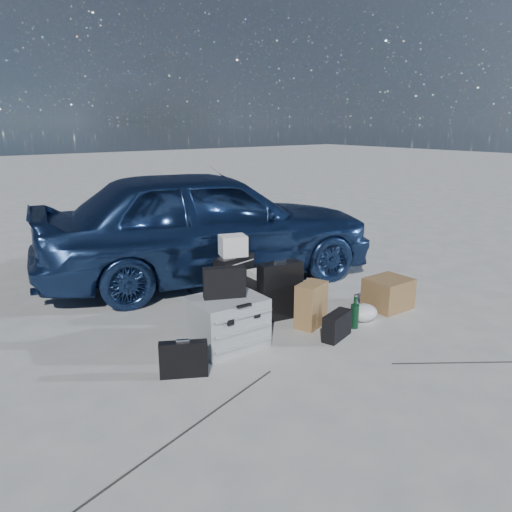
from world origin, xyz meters
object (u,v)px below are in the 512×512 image
at_px(cardboard_box, 388,293).
at_px(green_bottle, 355,312).
at_px(pelican_case, 227,321).
at_px(suitcase_right, 235,281).
at_px(suitcase_left, 280,291).
at_px(duffel_bag, 269,292).
at_px(briefcase, 184,359).
at_px(car, 207,223).

relative_size(cardboard_box, green_bottle, 1.35).
relative_size(pelican_case, green_bottle, 1.89).
height_order(suitcase_right, cardboard_box, suitcase_right).
relative_size(suitcase_right, green_bottle, 1.72).
xyz_separation_m(pelican_case, green_bottle, (1.22, -0.43, -0.06)).
bearing_deg(suitcase_right, suitcase_left, -87.13).
xyz_separation_m(suitcase_left, duffel_bag, (0.09, 0.29, -0.12)).
xyz_separation_m(suitcase_left, green_bottle, (0.42, -0.65, -0.13)).
bearing_deg(pelican_case, suitcase_left, 17.29).
relative_size(briefcase, cardboard_box, 0.86).
distance_m(cardboard_box, green_bottle, 0.72).
bearing_deg(briefcase, pelican_case, 53.68).
xyz_separation_m(suitcase_right, duffel_bag, (0.25, -0.30, -0.11)).
bearing_deg(pelican_case, briefcase, -152.51).
height_order(pelican_case, briefcase, pelican_case).
bearing_deg(suitcase_left, suitcase_right, 116.46).
xyz_separation_m(briefcase, duffel_bag, (1.50, 0.79, 0.03)).
bearing_deg(briefcase, car, 82.65).
relative_size(pelican_case, duffel_bag, 0.88).
bearing_deg(cardboard_box, duffel_bag, 143.10).
distance_m(briefcase, suitcase_left, 1.50).
distance_m(suitcase_right, duffel_bag, 0.41).
bearing_deg(suitcase_left, briefcase, -149.37).
height_order(suitcase_left, duffel_bag, suitcase_left).
height_order(cardboard_box, green_bottle, cardboard_box).
xyz_separation_m(suitcase_left, suitcase_right, (-0.16, 0.59, -0.01)).
bearing_deg(suitcase_right, pelican_case, -140.72).
bearing_deg(pelican_case, cardboard_box, -5.85).
xyz_separation_m(suitcase_right, cardboard_box, (1.29, -1.08, -0.12)).
bearing_deg(car, suitcase_left, -170.91).
bearing_deg(briefcase, duffel_bag, 56.33).
distance_m(car, pelican_case, 2.12).
height_order(car, green_bottle, car).
distance_m(duffel_bag, cardboard_box, 1.30).
bearing_deg(duffel_bag, suitcase_right, 125.26).
xyz_separation_m(duffel_bag, green_bottle, (0.33, -0.94, -0.01)).
xyz_separation_m(car, green_bottle, (0.29, -2.28, -0.56)).
distance_m(suitcase_left, green_bottle, 0.78).
relative_size(duffel_bag, green_bottle, 2.16).
height_order(pelican_case, suitcase_right, suitcase_right).
relative_size(pelican_case, suitcase_left, 1.05).
xyz_separation_m(car, pelican_case, (-0.93, -1.84, -0.50)).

